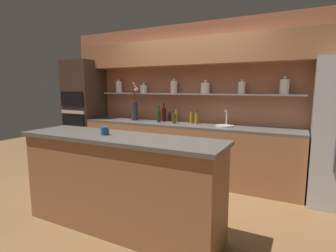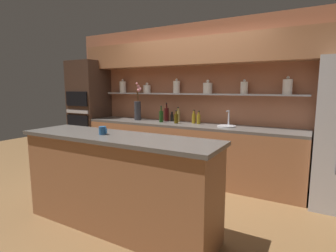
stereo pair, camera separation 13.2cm
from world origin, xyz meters
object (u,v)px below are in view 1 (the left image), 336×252
sink_fixture (225,125)px  bottle_oil_2 (191,118)px  bottle_oil_0 (196,119)px  bottle_wine_3 (159,116)px  bottle_oil_5 (174,118)px  bottle_wine_1 (164,114)px  oven_tower (85,112)px  bottle_sauce_4 (169,117)px  bottle_spirit_6 (176,116)px  flower_vase (135,108)px  coffee_mug (105,131)px

sink_fixture → bottle_oil_2: 0.61m
bottle_oil_0 → bottle_oil_2: bearing=164.2°
bottle_oil_2 → bottle_oil_0: bearing=-15.8°
bottle_wine_3 → bottle_oil_5: size_ratio=1.30×
bottle_oil_0 → bottle_oil_5: bottle_oil_5 is taller
bottle_wine_1 → oven_tower: bearing=-175.2°
bottle_sauce_4 → bottle_oil_5: bottle_oil_5 is taller
bottle_wine_1 → bottle_oil_0: bearing=-5.3°
bottle_oil_2 → bottle_spirit_6: bottle_spirit_6 is taller
oven_tower → bottle_wine_1: size_ratio=6.24×
sink_fixture → bottle_oil_0: (-0.50, 0.08, 0.06)m
flower_vase → bottle_sauce_4: (0.64, 0.14, -0.14)m
bottle_oil_5 → bottle_spirit_6: (-0.08, 0.22, 0.02)m
bottle_oil_5 → bottle_wine_3: bearing=176.6°
oven_tower → bottle_oil_0: 2.40m
bottle_sauce_4 → coffee_mug: bearing=-82.6°
flower_vase → coffee_mug: (0.91, -1.89, -0.07)m
bottle_oil_0 → bottle_oil_5: size_ratio=0.99×
bottle_wine_3 → bottle_sauce_4: 0.23m
flower_vase → bottle_oil_0: (1.20, 0.05, -0.13)m
bottle_spirit_6 → coffee_mug: 2.04m
bottle_oil_2 → bottle_wine_3: bearing=-166.8°
bottle_oil_2 → oven_tower: bearing=-177.1°
flower_vase → bottle_wine_3: (0.54, -0.05, -0.11)m
oven_tower → bottle_oil_2: (2.29, 0.12, -0.01)m
bottle_oil_2 → coffee_mug: bottle_oil_2 is taller
bottle_sauce_4 → bottle_spirit_6: 0.13m
flower_vase → bottle_spirit_6: size_ratio=2.69×
flower_vase → bottle_wine_1: size_ratio=2.10×
coffee_mug → oven_tower: bearing=138.8°
bottle_oil_0 → coffee_mug: bottle_oil_0 is taller
flower_vase → bottle_oil_0: 1.20m
bottle_spirit_6 → bottle_oil_5: bearing=-70.6°
bottle_oil_5 → coffee_mug: bearing=-87.9°
flower_vase → bottle_spirit_6: (0.77, 0.15, -0.11)m
bottle_wine_1 → bottle_sauce_4: (0.09, 0.04, -0.05)m
bottle_oil_2 → coffee_mug: 1.97m
sink_fixture → bottle_oil_2: (-0.60, 0.11, 0.07)m
bottle_oil_2 → bottle_wine_1: bearing=176.8°
bottle_wine_3 → sink_fixture: bearing=1.3°
oven_tower → bottle_spirit_6: 1.97m
oven_tower → bottle_oil_2: oven_tower is taller
bottle_wine_1 → bottle_sauce_4: size_ratio=1.94×
oven_tower → bottle_wine_1: 1.76m
bottle_oil_0 → bottle_sauce_4: bottle_oil_0 is taller
bottle_wine_3 → coffee_mug: 1.87m
bottle_oil_2 → bottle_spirit_6: 0.34m
bottle_oil_5 → bottle_spirit_6: size_ratio=0.86×
flower_vase → bottle_wine_3: flower_vase is taller
sink_fixture → bottle_oil_5: sink_fixture is taller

